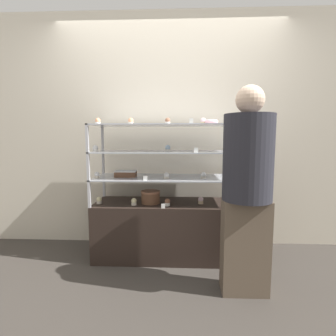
# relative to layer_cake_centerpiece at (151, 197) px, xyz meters

# --- Properties ---
(ground_plane) EXTENTS (20.00, 20.00, 0.00)m
(ground_plane) POSITION_rel_layer_cake_centerpiece_xyz_m (0.17, 0.04, -0.63)
(ground_plane) COLOR #38332D
(back_wall) EXTENTS (8.00, 0.05, 2.60)m
(back_wall) POSITION_rel_layer_cake_centerpiece_xyz_m (0.17, 0.43, 0.67)
(back_wall) COLOR beige
(back_wall) RESTS_ON ground_plane
(display_base) EXTENTS (1.48, 0.51, 0.57)m
(display_base) POSITION_rel_layer_cake_centerpiece_xyz_m (0.17, 0.04, -0.35)
(display_base) COLOR black
(display_base) RESTS_ON ground_plane
(display_riser_lower) EXTENTS (1.48, 0.51, 0.26)m
(display_riser_lower) POSITION_rel_layer_cake_centerpiece_xyz_m (0.17, 0.04, 0.18)
(display_riser_lower) COLOR #B7B7BC
(display_riser_lower) RESTS_ON display_base
(display_riser_middle) EXTENTS (1.48, 0.51, 0.26)m
(display_riser_middle) POSITION_rel_layer_cake_centerpiece_xyz_m (0.17, 0.04, 0.45)
(display_riser_middle) COLOR #B7B7BC
(display_riser_middle) RESTS_ON display_riser_lower
(display_riser_upper) EXTENTS (1.48, 0.51, 0.26)m
(display_riser_upper) POSITION_rel_layer_cake_centerpiece_xyz_m (0.17, 0.04, 0.71)
(display_riser_upper) COLOR #B7B7BC
(display_riser_upper) RESTS_ON display_riser_middle
(layer_cake_centerpiece) EXTENTS (0.19, 0.19, 0.12)m
(layer_cake_centerpiece) POSITION_rel_layer_cake_centerpiece_xyz_m (0.00, 0.00, 0.00)
(layer_cake_centerpiece) COLOR brown
(layer_cake_centerpiece) RESTS_ON display_base
(sheet_cake_frosted) EXTENTS (0.21, 0.14, 0.06)m
(sheet_cake_frosted) POSITION_rel_layer_cake_centerpiece_xyz_m (-0.25, 0.04, 0.23)
(sheet_cake_frosted) COLOR brown
(sheet_cake_frosted) RESTS_ON display_riser_lower
(cupcake_0) EXTENTS (0.05, 0.05, 0.07)m
(cupcake_0) POSITION_rel_layer_cake_centerpiece_xyz_m (-0.51, -0.04, -0.03)
(cupcake_0) COLOR beige
(cupcake_0) RESTS_ON display_base
(cupcake_1) EXTENTS (0.05, 0.05, 0.07)m
(cupcake_1) POSITION_rel_layer_cake_centerpiece_xyz_m (-0.15, -0.09, -0.03)
(cupcake_1) COLOR beige
(cupcake_1) RESTS_ON display_base
(cupcake_2) EXTENTS (0.05, 0.05, 0.07)m
(cupcake_2) POSITION_rel_layer_cake_centerpiece_xyz_m (0.18, -0.09, -0.03)
(cupcake_2) COLOR white
(cupcake_2) RESTS_ON display_base
(cupcake_3) EXTENTS (0.05, 0.05, 0.07)m
(cupcake_3) POSITION_rel_layer_cake_centerpiece_xyz_m (0.50, -0.00, -0.03)
(cupcake_3) COLOR #CCB28C
(cupcake_3) RESTS_ON display_base
(cupcake_4) EXTENTS (0.05, 0.05, 0.07)m
(cupcake_4) POSITION_rel_layer_cake_centerpiece_xyz_m (0.87, -0.07, -0.03)
(cupcake_4) COLOR white
(cupcake_4) RESTS_ON display_base
(price_tag_0) EXTENTS (0.04, 0.00, 0.04)m
(price_tag_0) POSITION_rel_layer_cake_centerpiece_xyz_m (0.14, -0.20, -0.04)
(price_tag_0) COLOR white
(price_tag_0) RESTS_ON display_base
(cupcake_5) EXTENTS (0.05, 0.05, 0.06)m
(cupcake_5) POSITION_rel_layer_cake_centerpiece_xyz_m (-0.52, -0.07, 0.23)
(cupcake_5) COLOR beige
(cupcake_5) RESTS_ON display_riser_lower
(cupcake_6) EXTENTS (0.05, 0.05, 0.06)m
(cupcake_6) POSITION_rel_layer_cake_centerpiece_xyz_m (0.16, -0.08, 0.23)
(cupcake_6) COLOR beige
(cupcake_6) RESTS_ON display_riser_lower
(cupcake_7) EXTENTS (0.05, 0.05, 0.06)m
(cupcake_7) POSITION_rel_layer_cake_centerpiece_xyz_m (0.52, -0.04, 0.23)
(cupcake_7) COLOR beige
(cupcake_7) RESTS_ON display_riser_lower
(cupcake_8) EXTENTS (0.05, 0.05, 0.06)m
(cupcake_8) POSITION_rel_layer_cake_centerpiece_xyz_m (0.87, -0.10, 0.23)
(cupcake_8) COLOR #CCB28C
(cupcake_8) RESTS_ON display_riser_lower
(price_tag_1) EXTENTS (0.04, 0.00, 0.04)m
(price_tag_1) POSITION_rel_layer_cake_centerpiece_xyz_m (-0.03, -0.20, 0.22)
(price_tag_1) COLOR white
(price_tag_1) RESTS_ON display_riser_lower
(cupcake_9) EXTENTS (0.05, 0.05, 0.06)m
(cupcake_9) POSITION_rel_layer_cake_centerpiece_xyz_m (-0.51, -0.10, 0.49)
(cupcake_9) COLOR white
(cupcake_9) RESTS_ON display_riser_middle
(cupcake_10) EXTENTS (0.05, 0.05, 0.06)m
(cupcake_10) POSITION_rel_layer_cake_centerpiece_xyz_m (0.18, -0.01, 0.49)
(cupcake_10) COLOR white
(cupcake_10) RESTS_ON display_riser_middle
(cupcake_11) EXTENTS (0.05, 0.05, 0.06)m
(cupcake_11) POSITION_rel_layer_cake_centerpiece_xyz_m (0.87, -0.01, 0.49)
(cupcake_11) COLOR beige
(cupcake_11) RESTS_ON display_riser_middle
(price_tag_2) EXTENTS (0.04, 0.00, 0.04)m
(price_tag_2) POSITION_rel_layer_cake_centerpiece_xyz_m (0.44, -0.20, 0.48)
(price_tag_2) COLOR white
(price_tag_2) RESTS_ON display_riser_middle
(cupcake_12) EXTENTS (0.05, 0.05, 0.06)m
(cupcake_12) POSITION_rel_layer_cake_centerpiece_xyz_m (-0.51, -0.02, 0.75)
(cupcake_12) COLOR white
(cupcake_12) RESTS_ON display_riser_upper
(cupcake_13) EXTENTS (0.05, 0.05, 0.06)m
(cupcake_13) POSITION_rel_layer_cake_centerpiece_xyz_m (-0.18, -0.03, 0.75)
(cupcake_13) COLOR beige
(cupcake_13) RESTS_ON display_riser_upper
(cupcake_14) EXTENTS (0.05, 0.05, 0.06)m
(cupcake_14) POSITION_rel_layer_cake_centerpiece_xyz_m (0.17, -0.04, 0.75)
(cupcake_14) COLOR white
(cupcake_14) RESTS_ON display_riser_upper
(cupcake_15) EXTENTS (0.05, 0.05, 0.06)m
(cupcake_15) POSITION_rel_layer_cake_centerpiece_xyz_m (0.51, -0.02, 0.75)
(cupcake_15) COLOR #CCB28C
(cupcake_15) RESTS_ON display_riser_upper
(cupcake_16) EXTENTS (0.05, 0.05, 0.06)m
(cupcake_16) POSITION_rel_layer_cake_centerpiece_xyz_m (0.86, -0.05, 0.75)
(cupcake_16) COLOR #CCB28C
(cupcake_16) RESTS_ON display_riser_upper
(price_tag_3) EXTENTS (0.04, 0.00, 0.04)m
(price_tag_3) POSITION_rel_layer_cake_centerpiece_xyz_m (0.39, -0.20, 0.74)
(price_tag_3) COLOR white
(price_tag_3) RESTS_ON display_riser_upper
(donut_glazed) EXTENTS (0.14, 0.14, 0.04)m
(donut_glazed) POSITION_rel_layer_cake_centerpiece_xyz_m (0.59, -0.01, 0.74)
(donut_glazed) COLOR #EFB2BC
(donut_glazed) RESTS_ON display_riser_upper
(customer_figure) EXTENTS (0.38, 0.38, 1.61)m
(customer_figure) POSITION_rel_layer_cake_centerpiece_xyz_m (0.81, -0.57, 0.23)
(customer_figure) COLOR brown
(customer_figure) RESTS_ON ground_plane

